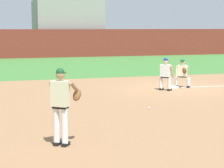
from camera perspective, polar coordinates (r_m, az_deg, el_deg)
ground_plane at (r=20.31m, az=8.00°, el=-0.54°), size 160.00×160.00×0.00m
infield_dirt_patch at (r=15.26m, az=3.04°, el=-3.11°), size 18.00×18.00×0.01m
first_base_bag at (r=20.30m, az=8.00°, el=-0.41°), size 0.38×0.38×0.09m
baseball at (r=15.08m, az=4.86°, el=-3.13°), size 0.07×0.07×0.07m
pitcher at (r=10.30m, az=-6.59°, el=-2.33°), size 0.85×0.54×1.86m
first_baseman at (r=20.52m, az=9.20°, el=1.58°), size 0.71×1.09×1.34m
baserunner at (r=19.42m, az=7.00°, el=1.47°), size 0.66×0.68×1.46m
outfield_wall at (r=41.16m, az=-4.94°, el=5.34°), size 48.00×0.50×2.60m
stadium_seating_block at (r=44.39m, az=-5.85°, el=7.35°), size 6.50×5.05×5.45m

